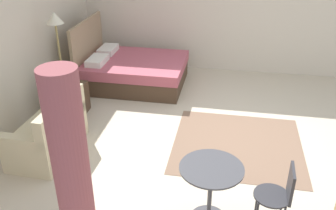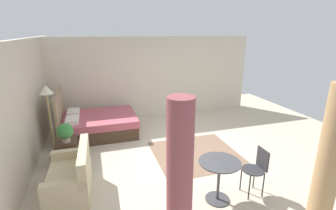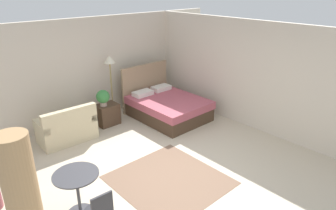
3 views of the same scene
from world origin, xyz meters
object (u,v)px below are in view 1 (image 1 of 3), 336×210
object	(u,v)px
potted_plant	(67,76)
couch	(50,134)
nightstand	(73,100)
bed	(132,70)
cafe_chair_near_window	(280,193)
floor_lamp	(56,30)
balcony_table	(211,184)

from	to	relation	value
potted_plant	couch	bearing A→B (deg)	-172.58
nightstand	bed	bearing A→B (deg)	-25.01
cafe_chair_near_window	floor_lamp	bearing A→B (deg)	55.21
nightstand	potted_plant	size ratio (longest dim) A/B	1.32
couch	nightstand	distance (m)	1.17
nightstand	potted_plant	world-z (taller)	potted_plant
potted_plant	floor_lamp	xyz separation A→B (m)	(0.46, 0.32, 0.62)
floor_lamp	balcony_table	bearing A→B (deg)	-130.75
bed	floor_lamp	world-z (taller)	floor_lamp
nightstand	couch	bearing A→B (deg)	-172.28
potted_plant	balcony_table	bearing A→B (deg)	-128.29
couch	balcony_table	xyz separation A→B (m)	(-0.94, -2.39, 0.21)
bed	balcony_table	world-z (taller)	bed
balcony_table	potted_plant	bearing A→B (deg)	51.71
potted_plant	cafe_chair_near_window	size ratio (longest dim) A/B	0.49
nightstand	balcony_table	distance (m)	3.31
bed	balcony_table	bearing A→B (deg)	-152.09
bed	balcony_table	size ratio (longest dim) A/B	2.73
bed	nightstand	size ratio (longest dim) A/B	3.68
potted_plant	floor_lamp	world-z (taller)	floor_lamp
floor_lamp	balcony_table	xyz separation A→B (m)	(-2.46, -2.85, -0.88)
nightstand	cafe_chair_near_window	size ratio (longest dim) A/B	0.64
nightstand	cafe_chair_near_window	world-z (taller)	cafe_chair_near_window
potted_plant	balcony_table	size ratio (longest dim) A/B	0.56
floor_lamp	cafe_chair_near_window	distance (m)	4.45
couch	nightstand	size ratio (longest dim) A/B	2.30
floor_lamp	bed	bearing A→B (deg)	-42.09
couch	floor_lamp	world-z (taller)	floor_lamp
floor_lamp	couch	bearing A→B (deg)	-163.13
potted_plant	cafe_chair_near_window	xyz separation A→B (m)	(-2.03, -3.26, -0.25)
nightstand	floor_lamp	bearing A→B (deg)	40.11
floor_lamp	potted_plant	bearing A→B (deg)	-144.97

